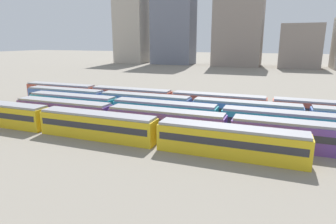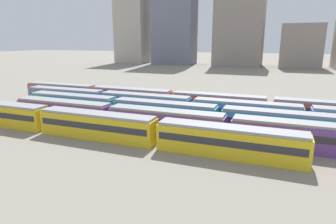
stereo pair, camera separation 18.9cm
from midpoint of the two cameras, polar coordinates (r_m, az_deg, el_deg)
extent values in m
plane|color=gray|center=(58.63, -18.54, -0.26)|extent=(600.00, 600.00, 0.00)
cube|color=yellow|center=(55.37, -30.28, -0.47)|extent=(18.00, 3.00, 3.40)
cube|color=#2D2D33|center=(55.28, -30.34, -0.06)|extent=(17.20, 3.06, 0.90)
cube|color=#939399|center=(54.99, -30.52, 1.42)|extent=(17.60, 2.70, 0.35)
cube|color=yellow|center=(42.58, -13.97, -2.81)|extent=(18.00, 3.00, 3.40)
cube|color=#2D2D33|center=(42.46, -14.00, -2.28)|extent=(17.20, 3.06, 0.90)
cube|color=#939399|center=(42.09, -14.12, -0.36)|extent=(17.60, 2.70, 0.35)
cube|color=yellow|center=(35.70, 12.02, -5.98)|extent=(18.00, 3.00, 3.40)
cube|color=#2D2D33|center=(35.56, 12.05, -5.36)|extent=(17.20, 3.06, 0.90)
cube|color=#939399|center=(35.11, 12.17, -3.10)|extent=(17.60, 2.70, 0.35)
cube|color=#6B429E|center=(52.81, -20.10, -0.01)|extent=(18.00, 3.00, 3.40)
cube|color=#2D2D33|center=(52.72, -20.14, 0.42)|extent=(17.20, 3.06, 0.90)
cube|color=#939399|center=(52.42, -20.28, 1.98)|extent=(17.60, 2.70, 0.35)
cube|color=#6B429E|center=(43.08, -0.66, -2.18)|extent=(18.00, 3.00, 3.40)
cube|color=#2D2D33|center=(42.97, -0.66, -1.66)|extent=(17.20, 3.06, 0.90)
cube|color=#939399|center=(42.60, -0.67, 0.24)|extent=(17.60, 2.70, 0.35)
cube|color=#6B429E|center=(40.47, 25.17, -4.64)|extent=(18.00, 3.00, 3.40)
cube|color=#2D2D33|center=(40.35, 25.23, -4.09)|extent=(17.20, 3.06, 0.90)
cube|color=#939399|center=(39.96, 25.45, -2.09)|extent=(17.60, 2.70, 0.35)
cube|color=teal|center=(58.11, -18.49, 1.35)|extent=(18.00, 3.00, 3.40)
cube|color=#2D2D33|center=(58.03, -18.53, 1.74)|extent=(17.20, 3.06, 0.90)
cube|color=#939399|center=(57.75, -18.64, 3.16)|extent=(17.60, 2.70, 0.35)
cube|color=teal|center=(48.56, -0.91, -0.32)|extent=(18.00, 3.00, 3.40)
cube|color=#2D2D33|center=(48.46, -0.91, 0.15)|extent=(17.20, 3.06, 0.90)
cube|color=#939399|center=(48.13, -0.92, 1.85)|extent=(17.60, 2.70, 0.35)
cube|color=teal|center=(45.32, 21.89, -2.40)|extent=(18.00, 3.00, 3.40)
cube|color=#2D2D33|center=(45.21, 21.94, -1.91)|extent=(17.20, 3.06, 0.90)
cube|color=#939399|center=(44.86, 22.11, -0.10)|extent=(17.60, 2.70, 0.35)
cube|color=#4C70BC|center=(65.83, -19.74, 2.67)|extent=(18.00, 3.00, 3.40)
cube|color=#2D2D33|center=(65.76, -19.77, 3.02)|extent=(17.20, 3.06, 0.90)
cube|color=#939399|center=(65.52, -19.87, 4.27)|extent=(17.60, 2.70, 0.35)
cube|color=#4C70BC|center=(55.56, -4.70, 1.48)|extent=(18.00, 3.00, 3.40)
cube|color=#2D2D33|center=(55.47, -4.71, 1.89)|extent=(17.20, 3.06, 0.90)
cube|color=#939399|center=(55.19, -4.74, 3.38)|extent=(17.60, 2.70, 0.35)
cube|color=#4C70BC|center=(50.54, 15.02, -0.23)|extent=(18.00, 3.00, 3.40)
cube|color=#2D2D33|center=(50.45, 15.05, 0.22)|extent=(17.20, 3.06, 0.90)
cube|color=#939399|center=(50.13, 15.16, 1.85)|extent=(17.60, 2.70, 0.35)
cube|color=#BC4C38|center=(73.43, -20.57, 3.70)|extent=(18.00, 3.00, 3.40)
cube|color=#2D2D33|center=(73.37, -20.60, 4.01)|extent=(17.20, 3.06, 0.90)
cube|color=#939399|center=(73.15, -20.70, 5.14)|extent=(17.60, 2.70, 0.35)
cube|color=#BC4C38|center=(62.67, -7.43, 2.84)|extent=(18.00, 3.00, 3.40)
cube|color=#2D2D33|center=(62.59, -7.44, 3.21)|extent=(17.20, 3.06, 0.90)
cube|color=#939399|center=(62.34, -7.48, 4.53)|extent=(17.60, 2.70, 0.35)
cube|color=#BC4C38|center=(56.36, 9.78, 1.50)|extent=(18.00, 3.00, 3.40)
cube|color=#2D2D33|center=(56.28, 9.79, 1.90)|extent=(17.20, 3.06, 0.90)
cube|color=#939399|center=(55.99, 9.85, 3.37)|extent=(17.60, 2.70, 0.35)
cube|color=#BC4C38|center=(56.04, 29.06, -0.16)|extent=(18.00, 3.00, 3.40)
cube|color=#2D2D33|center=(55.95, 29.11, 0.24)|extent=(17.20, 3.06, 0.90)
cube|color=#939399|center=(55.67, 29.29, 1.71)|extent=(17.60, 2.70, 0.35)
cube|color=#B2A899|center=(187.10, -7.24, 16.44)|extent=(18.65, 15.99, 43.98)
cube|color=slate|center=(176.21, 1.08, 18.25)|extent=(24.15, 15.30, 53.47)
cube|color=gray|center=(166.89, 13.82, 16.05)|extent=(25.26, 21.12, 41.53)
cube|color=gray|center=(165.55, 24.63, 11.81)|extent=(19.63, 21.12, 21.85)
camera|label=1|loc=(0.09, -90.11, -0.03)|focal=30.69mm
camera|label=2|loc=(0.09, 89.89, 0.03)|focal=30.69mm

